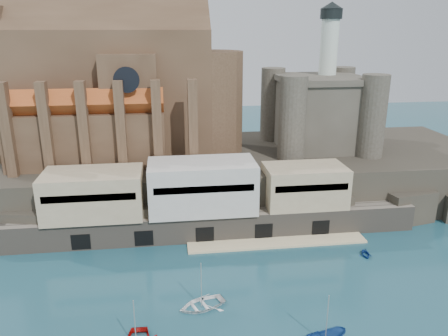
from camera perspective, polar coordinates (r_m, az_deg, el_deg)
name	(u,v)px	position (r m, az deg, el deg)	size (l,w,h in m)	color
ground	(296,310)	(59.47, 9.42, -17.77)	(300.00, 300.00, 0.00)	#184350
promontory	(243,175)	(91.56, 2.47, -0.91)	(100.00, 36.00, 10.00)	black
quay	(202,202)	(74.82, -2.95, -4.40)	(70.00, 12.00, 13.05)	#6C6356
church	(122,93)	(89.09, -13.23, 9.51)	(47.00, 25.93, 30.51)	#483221
castle_keep	(319,108)	(93.94, 12.31, 7.63)	(21.20, 21.20, 29.30)	#403C32
boat_6	(202,307)	(59.31, -2.93, -17.64)	(4.43, 1.29, 6.21)	white
boat_7	(365,256)	(73.92, 17.97, -10.83)	(2.44, 1.49, 2.83)	navy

